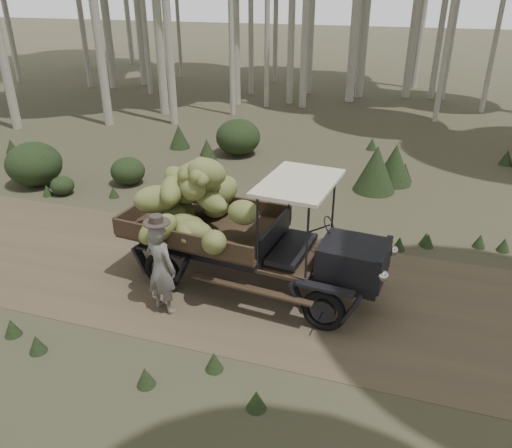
# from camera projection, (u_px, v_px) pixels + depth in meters

# --- Properties ---
(ground) EXTENTS (120.00, 120.00, 0.00)m
(ground) POSITION_uv_depth(u_px,v_px,m) (209.00, 277.00, 9.42)
(ground) COLOR #473D2B
(ground) RESTS_ON ground
(dirt_track) EXTENTS (70.00, 4.00, 0.01)m
(dirt_track) POSITION_uv_depth(u_px,v_px,m) (209.00, 277.00, 9.41)
(dirt_track) COLOR brown
(dirt_track) RESTS_ON ground
(banana_truck) EXTENTS (4.88, 2.45, 2.46)m
(banana_truck) POSITION_uv_depth(u_px,v_px,m) (218.00, 211.00, 8.77)
(banana_truck) COLOR black
(banana_truck) RESTS_ON ground
(farmer) EXTENTS (0.68, 0.55, 1.76)m
(farmer) POSITION_uv_depth(u_px,v_px,m) (161.00, 267.00, 8.14)
(farmer) COLOR #635F5A
(farmer) RESTS_ON ground
(undergrowth) EXTENTS (20.23, 21.33, 1.25)m
(undergrowth) POSITION_uv_depth(u_px,v_px,m) (167.00, 224.00, 10.30)
(undergrowth) COLOR #233319
(undergrowth) RESTS_ON ground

